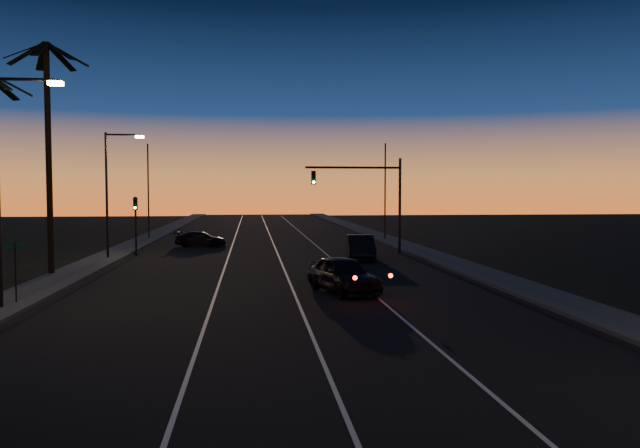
{
  "coord_description": "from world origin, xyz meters",
  "views": [
    {
      "loc": [
        -1.4,
        -4.98,
        4.64
      ],
      "look_at": [
        1.73,
        23.29,
        3.1
      ],
      "focal_mm": 35.0,
      "sensor_mm": 36.0,
      "label": 1
    }
  ],
  "objects": [
    {
      "name": "far_pole_left",
      "position": [
        -11.0,
        55.0,
        4.5
      ],
      "size": [
        0.14,
        0.14,
        9.0
      ],
      "primitive_type": "cylinder",
      "color": "black",
      "rests_on": "ground"
    },
    {
      "name": "far_pole_right",
      "position": [
        11.0,
        52.0,
        4.5
      ],
      "size": [
        0.14,
        0.14,
        9.0
      ],
      "primitive_type": "cylinder",
      "color": "black",
      "rests_on": "ground"
    },
    {
      "name": "signal_mast",
      "position": [
        7.14,
        39.99,
        4.78
      ],
      "size": [
        7.1,
        0.41,
        7.0
      ],
      "color": "black",
      "rests_on": "ground"
    },
    {
      "name": "lead_car",
      "position": [
        2.72,
        22.77,
        0.84
      ],
      "size": [
        3.34,
        5.69,
        1.65
      ],
      "color": "black",
      "rests_on": "road"
    },
    {
      "name": "palm_far",
      "position": [
        -12.2,
        30.0,
        7.61
      ],
      "size": [
        4.25,
        4.16,
        12.53
      ],
      "color": "black",
      "rests_on": "ground"
    },
    {
      "name": "right_car",
      "position": [
        5.83,
        35.84,
        0.83
      ],
      "size": [
        2.25,
        5.12,
        1.64
      ],
      "color": "black",
      "rests_on": "road"
    },
    {
      "name": "lane_stripe_right",
      "position": [
        4.0,
        30.0,
        0.02
      ],
      "size": [
        0.12,
        160.0,
        0.01
      ],
      "primitive_type": "cube",
      "color": "silver",
      "rests_on": "road"
    },
    {
      "name": "lane_stripe_left",
      "position": [
        -3.0,
        30.0,
        0.02
      ],
      "size": [
        0.12,
        160.0,
        0.01
      ],
      "primitive_type": "cube",
      "color": "silver",
      "rests_on": "road"
    },
    {
      "name": "sidewalk_right",
      "position": [
        11.2,
        30.0,
        0.08
      ],
      "size": [
        2.4,
        170.0,
        0.16
      ],
      "primitive_type": "cube",
      "color": "#3C3D3A",
      "rests_on": "ground"
    },
    {
      "name": "signal_post",
      "position": [
        -9.5,
        39.98,
        2.89
      ],
      "size": [
        0.28,
        0.37,
        4.2
      ],
      "color": "black",
      "rests_on": "ground"
    },
    {
      "name": "street_sign",
      "position": [
        -10.8,
        21.0,
        1.66
      ],
      "size": [
        0.7,
        0.06,
        2.6
      ],
      "color": "black",
      "rests_on": "ground"
    },
    {
      "name": "sidewalk_left",
      "position": [
        -11.2,
        30.0,
        0.08
      ],
      "size": [
        2.4,
        170.0,
        0.16
      ],
      "primitive_type": "cube",
      "color": "#3C3D3A",
      "rests_on": "ground"
    },
    {
      "name": "cross_car",
      "position": [
        -5.53,
        46.99,
        0.62
      ],
      "size": [
        4.49,
        2.58,
        1.23
      ],
      "color": "black",
      "rests_on": "road"
    },
    {
      "name": "streetlight_left_near",
      "position": [
        -10.7,
        20.0,
        5.32
      ],
      "size": [
        2.55,
        0.26,
        9.0
      ],
      "color": "black",
      "rests_on": "ground"
    },
    {
      "name": "lane_stripe_mid",
      "position": [
        0.5,
        30.0,
        0.02
      ],
      "size": [
        0.12,
        160.0,
        0.01
      ],
      "primitive_type": "cube",
      "color": "silver",
      "rests_on": "road"
    },
    {
      "name": "streetlight_left_far",
      "position": [
        -10.69,
        38.0,
        5.06
      ],
      "size": [
        2.55,
        0.26,
        8.5
      ],
      "color": "black",
      "rests_on": "ground"
    },
    {
      "name": "road",
      "position": [
        0.0,
        30.0,
        0.01
      ],
      "size": [
        20.0,
        170.0,
        0.01
      ],
      "primitive_type": "cube",
      "color": "black",
      "rests_on": "ground"
    }
  ]
}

